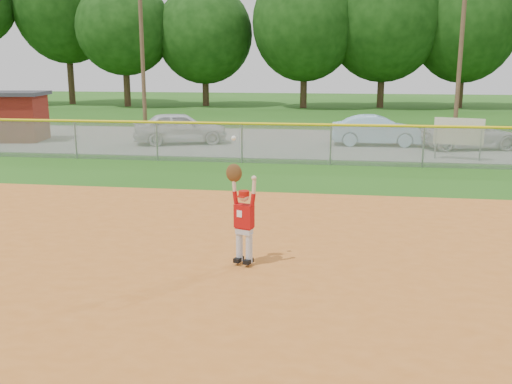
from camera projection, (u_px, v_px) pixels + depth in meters
ground at (162, 243)px, 12.07m from camera, size 120.00×120.00×0.00m
clay_infield at (105, 299)px, 9.17m from camera, size 24.00×16.00×0.04m
parking_strip at (263, 141)px, 27.50m from camera, size 44.00×10.00×0.03m
car_white_a at (180, 128)px, 26.47m from camera, size 4.66×3.09×1.47m
car_blue at (377, 130)px, 25.96m from camera, size 4.15×1.55×1.35m
car_white_b at (470, 135)px, 25.00m from camera, size 4.66×2.97×1.20m
utility_shed at (12, 116)px, 27.39m from camera, size 3.51×2.93×2.37m
sponsor_sign at (459, 133)px, 22.00m from camera, size 1.80×0.55×1.65m
outfield_fence at (242, 140)px, 21.52m from camera, size 40.06×0.10×1.55m
power_lines at (295, 45)px, 32.10m from camera, size 19.40×0.24×9.00m
tree_line at (311, 15)px, 46.81m from camera, size 62.37×13.00×14.43m
ballplayer at (243, 214)px, 10.49m from camera, size 0.61×0.37×2.36m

